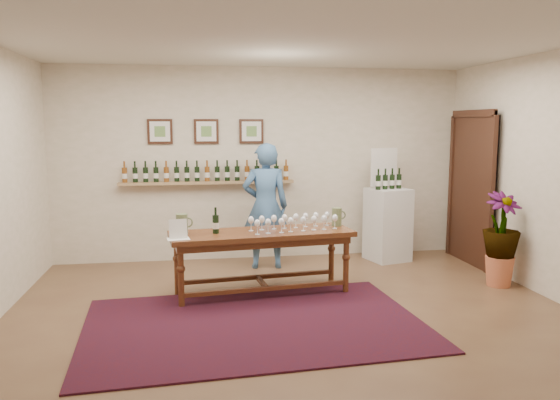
{
  "coord_description": "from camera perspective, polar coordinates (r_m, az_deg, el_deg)",
  "views": [
    {
      "loc": [
        -1.01,
        -5.46,
        1.99
      ],
      "look_at": [
        0.0,
        0.8,
        1.1
      ],
      "focal_mm": 35.0,
      "sensor_mm": 36.0,
      "label": 1
    }
  ],
  "objects": [
    {
      "name": "pitcher_left",
      "position": [
        6.2,
        -10.22,
        -2.54
      ],
      "size": [
        0.18,
        0.18,
        0.24
      ],
      "primitive_type": null,
      "rotation": [
        0.0,
        0.0,
        0.18
      ],
      "color": "#5A6841",
      "rests_on": "tasting_table"
    },
    {
      "name": "potted_plant",
      "position": [
        7.22,
        22.09,
        -3.81
      ],
      "size": [
        0.61,
        0.61,
        1.01
      ],
      "rotation": [
        0.0,
        0.0,
        0.17
      ],
      "color": "#C36541",
      "rests_on": "ground"
    },
    {
      "name": "display_pedestal",
      "position": [
        8.13,
        11.18,
        -2.53
      ],
      "size": [
        0.65,
        0.65,
        1.06
      ],
      "primitive_type": "cube",
      "rotation": [
        0.0,
        0.0,
        0.26
      ],
      "color": "silver",
      "rests_on": "ground"
    },
    {
      "name": "tasting_table",
      "position": [
        6.37,
        -1.92,
        -4.28
      ],
      "size": [
        2.18,
        0.9,
        0.75
      ],
      "rotation": [
        0.0,
        0.0,
        0.11
      ],
      "color": "#482112",
      "rests_on": "ground"
    },
    {
      "name": "person",
      "position": [
        7.5,
        -1.52,
        -0.64
      ],
      "size": [
        0.66,
        0.46,
        1.73
      ],
      "primitive_type": "imported",
      "rotation": [
        0.0,
        0.0,
        3.07
      ],
      "color": "#3E6794",
      "rests_on": "ground"
    },
    {
      "name": "room_shell",
      "position": [
        8.0,
        13.86,
        1.51
      ],
      "size": [
        6.0,
        6.0,
        6.0
      ],
      "color": "beige",
      "rests_on": "ground"
    },
    {
      "name": "info_sign",
      "position": [
        8.12,
        10.81,
        3.4
      ],
      "size": [
        0.43,
        0.14,
        0.61
      ],
      "primitive_type": "cube",
      "rotation": [
        0.0,
        0.0,
        0.26
      ],
      "color": "silver",
      "rests_on": "display_pedestal"
    },
    {
      "name": "pedestal_bottles",
      "position": [
        7.99,
        11.3,
        2.3
      ],
      "size": [
        0.34,
        0.17,
        0.33
      ],
      "primitive_type": null,
      "rotation": [
        0.0,
        0.0,
        0.26
      ],
      "color": "black",
      "rests_on": "display_pedestal"
    },
    {
      "name": "ground",
      "position": [
        5.9,
        1.27,
        -11.73
      ],
      "size": [
        6.0,
        6.0,
        0.0
      ],
      "primitive_type": "plane",
      "color": "brown",
      "rests_on": "ground"
    },
    {
      "name": "pitcher_right",
      "position": [
        6.7,
        5.95,
        -1.76
      ],
      "size": [
        0.17,
        0.17,
        0.22
      ],
      "primitive_type": null,
      "rotation": [
        0.0,
        0.0,
        0.22
      ],
      "color": "#5A6841",
      "rests_on": "tasting_table"
    },
    {
      "name": "rug",
      "position": [
        5.58,
        -2.67,
        -12.82
      ],
      "size": [
        3.46,
        2.43,
        0.02
      ],
      "primitive_type": "cube",
      "rotation": [
        0.0,
        0.0,
        0.07
      ],
      "color": "#4C0E0D",
      "rests_on": "ground"
    },
    {
      "name": "table_bottles",
      "position": [
        6.28,
        -6.77,
        -2.19
      ],
      "size": [
        0.26,
        0.15,
        0.27
      ],
      "primitive_type": null,
      "rotation": [
        0.0,
        0.0,
        0.04
      ],
      "color": "black",
      "rests_on": "tasting_table"
    },
    {
      "name": "menu_card",
      "position": [
        6.01,
        -10.61,
        -3.01
      ],
      "size": [
        0.26,
        0.21,
        0.22
      ],
      "primitive_type": "cube",
      "rotation": [
        0.0,
        0.0,
        0.15
      ],
      "color": "silver",
      "rests_on": "tasting_table"
    },
    {
      "name": "table_glasses",
      "position": [
        6.42,
        1.43,
        -2.34
      ],
      "size": [
        1.32,
        0.55,
        0.18
      ],
      "primitive_type": null,
      "rotation": [
        0.0,
        0.0,
        0.2
      ],
      "color": "white",
      "rests_on": "tasting_table"
    }
  ]
}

